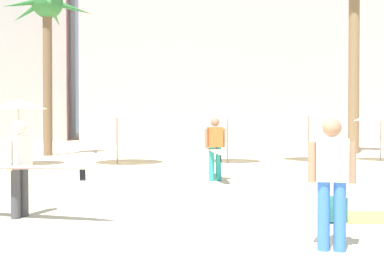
% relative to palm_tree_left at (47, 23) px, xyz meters
% --- Properties ---
extents(hotel_pink, '(24.19, 11.17, 14.24)m').
position_rel_palm_tree_left_xyz_m(hotel_pink, '(13.00, 15.41, 0.76)').
color(hotel_pink, pink).
rests_on(hotel_pink, ground).
extents(palm_tree_left, '(4.08, 4.27, 8.05)m').
position_rel_palm_tree_left_xyz_m(palm_tree_left, '(0.00, 0.00, 0.00)').
color(palm_tree_left, brown).
rests_on(palm_tree_left, ground).
extents(cafe_umbrella_2, '(2.76, 2.76, 2.27)m').
position_rel_palm_tree_left_xyz_m(cafe_umbrella_2, '(3.19, -4.91, -4.32)').
color(cafe_umbrella_2, gray).
rests_on(cafe_umbrella_2, ground).
extents(cafe_umbrella_3, '(2.08, 2.08, 2.49)m').
position_rel_palm_tree_left_xyz_m(cafe_umbrella_3, '(-0.46, -4.87, -4.06)').
color(cafe_umbrella_3, gray).
rests_on(cafe_umbrella_3, ground).
extents(cafe_umbrella_4, '(2.23, 2.23, 2.30)m').
position_rel_palm_tree_left_xyz_m(cafe_umbrella_4, '(7.53, -5.20, -4.32)').
color(cafe_umbrella_4, gray).
rests_on(cafe_umbrella_4, ground).
extents(cafe_umbrella_5, '(2.46, 2.46, 2.38)m').
position_rel_palm_tree_left_xyz_m(cafe_umbrella_5, '(11.05, -5.03, -4.23)').
color(cafe_umbrella_5, gray).
rests_on(cafe_umbrella_5, ground).
extents(cafe_umbrella_8, '(2.16, 2.16, 2.20)m').
position_rel_palm_tree_left_xyz_m(cafe_umbrella_8, '(14.02, -5.53, -4.42)').
color(cafe_umbrella_8, gray).
rests_on(cafe_umbrella_8, ground).
extents(backpack, '(0.34, 0.35, 0.42)m').
position_rel_palm_tree_left_xyz_m(backpack, '(6.49, -16.13, -6.15)').
color(backpack, '#246862').
rests_on(backpack, ground).
extents(person_near_right, '(0.60, 2.82, 1.76)m').
position_rel_palm_tree_left_xyz_m(person_near_right, '(5.75, -10.48, -5.41)').
color(person_near_right, teal).
rests_on(person_near_right, ground).
extents(person_mid_center, '(2.89, 1.56, 1.68)m').
position_rel_palm_tree_left_xyz_m(person_mid_center, '(1.31, -14.87, -5.44)').
color(person_mid_center, '#3D3D42').
rests_on(person_mid_center, ground).
extents(person_mid_right, '(0.60, 0.35, 1.71)m').
position_rel_palm_tree_left_xyz_m(person_mid_right, '(5.64, -17.63, -5.42)').
color(person_mid_right, blue).
rests_on(person_mid_right, ground).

